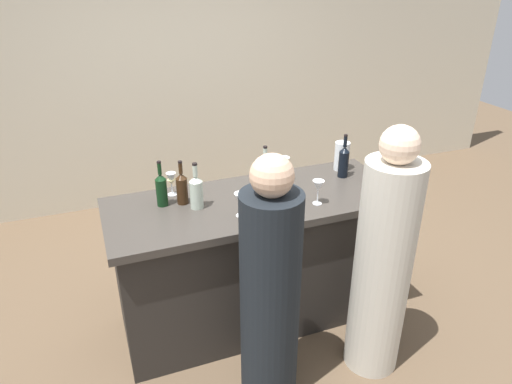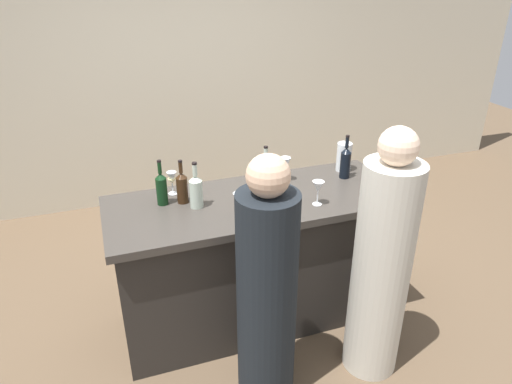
% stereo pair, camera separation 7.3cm
% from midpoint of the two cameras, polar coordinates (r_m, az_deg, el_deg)
% --- Properties ---
extents(ground_plane, '(12.00, 12.00, 0.00)m').
position_cam_midpoint_polar(ground_plane, '(3.57, -0.61, -14.56)').
color(ground_plane, brown).
extents(back_wall, '(8.00, 0.10, 2.80)m').
position_cam_midpoint_polar(back_wall, '(4.92, -9.90, 14.89)').
color(back_wall, beige).
rests_on(back_wall, ground).
extents(bar_counter, '(1.92, 0.75, 0.95)m').
position_cam_midpoint_polar(bar_counter, '(3.28, -0.65, -8.20)').
color(bar_counter, '#2A2723').
rests_on(bar_counter, ground).
extents(wine_bottle_leftmost_dark_green, '(0.07, 0.07, 0.30)m').
position_cam_midpoint_polar(wine_bottle_leftmost_dark_green, '(2.98, -12.09, 0.37)').
color(wine_bottle_leftmost_dark_green, black).
rests_on(wine_bottle_leftmost_dark_green, bar_counter).
extents(wine_bottle_second_left_amber_brown, '(0.07, 0.07, 0.29)m').
position_cam_midpoint_polar(wine_bottle_second_left_amber_brown, '(2.98, -9.66, 0.53)').
color(wine_bottle_second_left_amber_brown, '#331E0F').
rests_on(wine_bottle_second_left_amber_brown, bar_counter).
extents(wine_bottle_center_clear_pale, '(0.08, 0.08, 0.30)m').
position_cam_midpoint_polar(wine_bottle_center_clear_pale, '(2.91, -7.97, 0.11)').
color(wine_bottle_center_clear_pale, '#B7C6B2').
rests_on(wine_bottle_center_clear_pale, bar_counter).
extents(wine_bottle_second_right_clear_pale, '(0.08, 0.08, 0.31)m').
position_cam_midpoint_polar(wine_bottle_second_right_clear_pale, '(3.11, 0.42, 2.25)').
color(wine_bottle_second_right_clear_pale, '#B7C6B2').
rests_on(wine_bottle_second_right_clear_pale, bar_counter).
extents(wine_bottle_rightmost_near_black, '(0.07, 0.07, 0.31)m').
position_cam_midpoint_polar(wine_bottle_rightmost_near_black, '(3.36, 9.96, 3.73)').
color(wine_bottle_rightmost_near_black, black).
rests_on(wine_bottle_rightmost_near_black, bar_counter).
extents(wine_bottle_far_right_amber_brown, '(0.07, 0.07, 0.32)m').
position_cam_midpoint_polar(wine_bottle_far_right_amber_brown, '(3.23, 14.35, 2.38)').
color(wine_bottle_far_right_amber_brown, '#331E0F').
rests_on(wine_bottle_far_right_amber_brown, bar_counter).
extents(wine_glass_near_left, '(0.07, 0.07, 0.16)m').
position_cam_midpoint_polar(wine_glass_near_left, '(2.95, 6.85, 0.64)').
color(wine_glass_near_left, white).
rests_on(wine_glass_near_left, bar_counter).
extents(wine_glass_near_center, '(0.08, 0.08, 0.15)m').
position_cam_midpoint_polar(wine_glass_near_center, '(2.79, -2.63, -0.96)').
color(wine_glass_near_center, white).
rests_on(wine_glass_near_center, bar_counter).
extents(wine_glass_near_right, '(0.08, 0.08, 0.17)m').
position_cam_midpoint_polar(wine_glass_near_right, '(3.26, 2.78, 3.43)').
color(wine_glass_near_right, white).
rests_on(wine_glass_near_right, bar_counter).
extents(wine_glass_far_left, '(0.06, 0.06, 0.16)m').
position_cam_midpoint_polar(wine_glass_far_left, '(3.10, -10.91, 1.45)').
color(wine_glass_far_left, white).
rests_on(wine_glass_far_left, bar_counter).
extents(water_pitcher, '(0.11, 0.11, 0.21)m').
position_cam_midpoint_polar(water_pitcher, '(3.49, 9.76, 4.32)').
color(water_pitcher, silver).
rests_on(water_pitcher, bar_counter).
extents(person_left_guest, '(0.41, 0.41, 1.59)m').
position_cam_midpoint_polar(person_left_guest, '(2.86, 14.38, -8.57)').
color(person_left_guest, beige).
rests_on(person_left_guest, ground).
extents(person_center_guest, '(0.34, 0.34, 1.52)m').
position_cam_midpoint_polar(person_center_guest, '(2.61, 0.89, -12.23)').
color(person_center_guest, black).
rests_on(person_center_guest, ground).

